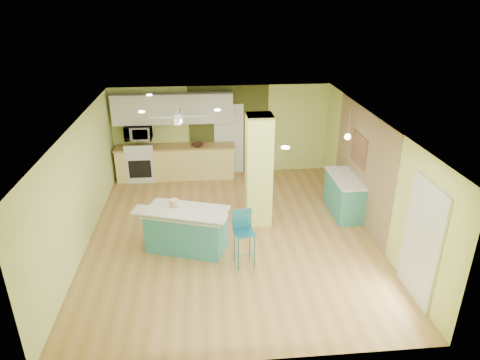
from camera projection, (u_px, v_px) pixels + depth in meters
name	position (u px, v px, depth m)	size (l,w,h in m)	color
floor	(231.00, 234.00, 9.27)	(6.00, 7.00, 0.01)	#A7773A
ceiling	(230.00, 122.00, 8.26)	(6.00, 7.00, 0.01)	white
wall_back	(222.00, 130.00, 11.96)	(6.00, 0.01, 2.50)	#D5E57B
wall_front	(250.00, 290.00, 5.57)	(6.00, 0.01, 2.50)	#D5E57B
wall_left	(80.00, 187.00, 8.51)	(0.01, 7.00, 2.50)	#D5E57B
wall_right	(372.00, 176.00, 9.02)	(0.01, 7.00, 2.50)	#D5E57B
wood_panel	(362.00, 165.00, 9.56)	(0.02, 3.40, 2.50)	#896F4E
olive_accent	(229.00, 130.00, 11.96)	(2.20, 0.02, 2.50)	#42461C
interior_door	(229.00, 139.00, 12.03)	(0.82, 0.05, 2.00)	white
french_door	(421.00, 242.00, 7.00)	(0.04, 1.08, 2.10)	white
column	(259.00, 171.00, 9.27)	(0.55, 0.55, 2.50)	#CEE068
kitchen_run	(176.00, 162.00, 11.88)	(3.25, 0.63, 0.94)	#EFD97D
stove	(141.00, 163.00, 11.80)	(0.76, 0.66, 1.08)	white
upper_cabinets	(173.00, 109.00, 11.39)	(3.20, 0.34, 0.80)	silver
microwave	(138.00, 132.00, 11.45)	(0.70, 0.48, 0.39)	silver
ceiling_fan	(178.00, 117.00, 10.16)	(1.41, 1.41, 0.61)	white
pendant_lamp	(348.00, 137.00, 9.41)	(0.14, 0.14, 0.69)	silver
wall_decor	(359.00, 150.00, 9.62)	(0.03, 0.90, 0.70)	brown
peninsula	(186.00, 229.00, 8.57)	(1.95, 1.47, 0.98)	teal
bar_stool	(243.00, 229.00, 8.00)	(0.43, 0.43, 1.11)	#1D6882
side_counter	(344.00, 195.00, 9.99)	(0.60, 1.41, 0.91)	teal
fruit_bowl	(197.00, 145.00, 11.65)	(0.32, 0.32, 0.08)	#3A2217
canister	(174.00, 203.00, 8.54)	(0.17, 0.17, 0.16)	yellow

